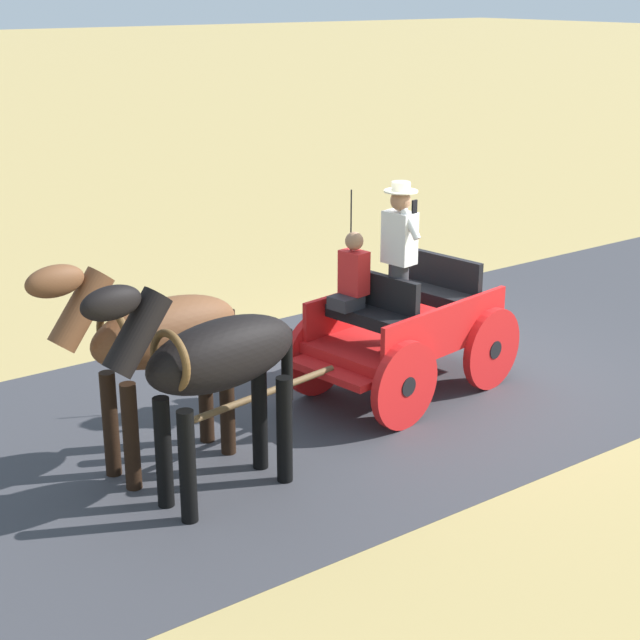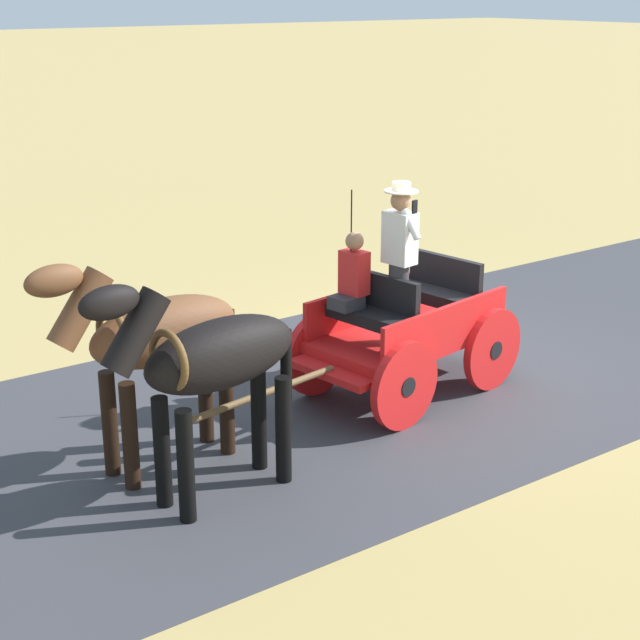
# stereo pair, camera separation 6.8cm
# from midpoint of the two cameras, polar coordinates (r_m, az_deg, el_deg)

# --- Properties ---
(ground_plane) EXTENTS (200.00, 200.00, 0.00)m
(ground_plane) POSITION_cam_midpoint_polar(r_m,az_deg,el_deg) (12.04, 7.00, -2.83)
(ground_plane) COLOR tan
(road_surface) EXTENTS (5.37, 160.00, 0.01)m
(road_surface) POSITION_cam_midpoint_polar(r_m,az_deg,el_deg) (12.04, 7.00, -2.81)
(road_surface) COLOR #38383D
(road_surface) RESTS_ON ground
(horse_drawn_carriage) EXTENTS (1.78, 4.51, 2.50)m
(horse_drawn_carriage) POSITION_cam_midpoint_polar(r_m,az_deg,el_deg) (11.02, 4.96, -0.33)
(horse_drawn_carriage) COLOR red
(horse_drawn_carriage) RESTS_ON ground
(horse_near_side) EXTENTS (0.73, 2.14, 2.21)m
(horse_near_side) POSITION_cam_midpoint_polar(r_m,az_deg,el_deg) (8.58, -6.15, -2.43)
(horse_near_side) COLOR black
(horse_near_side) RESTS_ON ground
(horse_off_side) EXTENTS (0.72, 2.14, 2.21)m
(horse_off_side) POSITION_cam_midpoint_polar(r_m,az_deg,el_deg) (9.21, -9.39, -1.07)
(horse_off_side) COLOR brown
(horse_off_side) RESTS_ON ground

